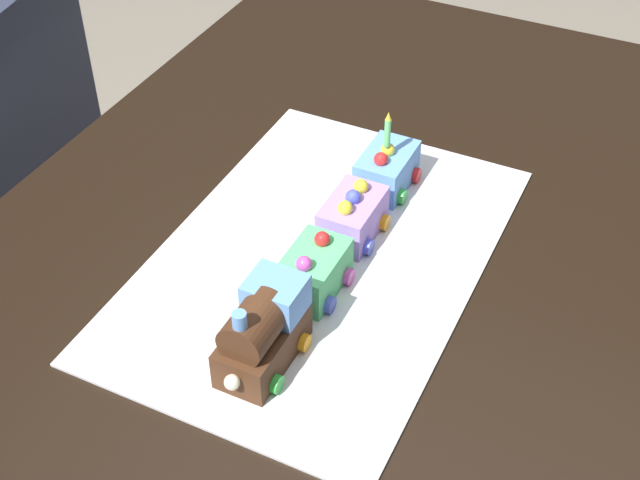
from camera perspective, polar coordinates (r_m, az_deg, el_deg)
The scene contains 7 objects.
dining_table at distance 1.26m, azimuth 2.84°, elevation -3.33°, with size 1.40×1.00×0.74m.
cake_board at distance 1.15m, azimuth 0.00°, elevation -1.21°, with size 0.60×0.40×0.00m, color silver.
cake_locomotive at distance 0.99m, azimuth -3.75°, elevation -5.88°, with size 0.14×0.08×0.12m.
cake_car_flatbed_mint_green at distance 1.08m, azimuth -0.43°, elevation -2.06°, with size 0.10×0.08×0.07m.
cake_car_tanker_lavender at distance 1.16m, azimuth 2.13°, elevation 1.55°, with size 0.10×0.08×0.07m.
cake_car_gondola_sky_blue at distance 1.25m, azimuth 4.34°, elevation 4.61°, with size 0.10×0.08×0.07m.
birthday_candle at distance 1.21m, azimuth 4.42°, elevation 7.15°, with size 0.01×0.01×0.06m.
Camera 1 is at (-0.84, -0.34, 1.51)m, focal length 49.22 mm.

